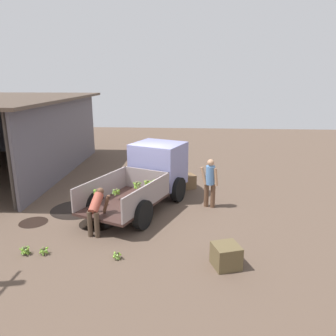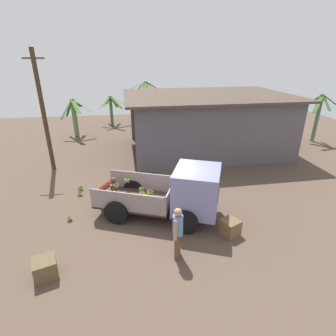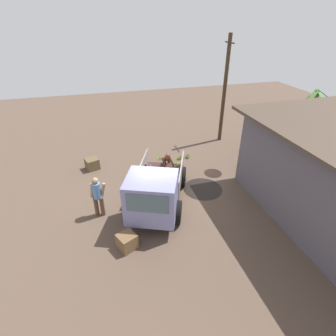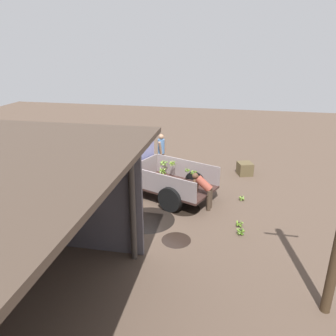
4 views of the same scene
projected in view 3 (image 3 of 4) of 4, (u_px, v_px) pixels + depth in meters
ground at (165, 200)px, 10.76m from camera, size 36.00×36.00×0.00m
mud_patch_0 at (174, 180)px, 12.08m from camera, size 1.09×1.09×0.01m
mud_patch_1 at (213, 173)px, 12.58m from camera, size 0.85×0.85×0.01m
mud_patch_2 at (203, 189)px, 11.46m from camera, size 1.70×1.70×0.01m
cargo_truck at (154, 193)px, 9.43m from camera, size 4.70×3.24×1.96m
utility_pole at (224, 91)px, 14.48m from camera, size 0.95×0.20×5.81m
banana_palm_3 at (312, 110)px, 16.46m from camera, size 2.21×2.46×2.68m
person_foreground_visitor at (98, 195)px, 9.54m from camera, size 0.38×0.63×1.65m
person_worker_loading at (167, 160)px, 12.19m from camera, size 0.72×0.64×1.24m
banana_bunch_on_ground_0 at (145, 161)px, 13.39m from camera, size 0.22×0.22×0.19m
banana_bunch_on_ground_1 at (188, 156)px, 13.87m from camera, size 0.27×0.24×0.21m
banana_bunch_on_ground_2 at (180, 157)px, 13.74m from camera, size 0.23×0.23×0.20m
wooden_crate_0 at (92, 164)px, 12.83m from camera, size 0.74×0.74×0.54m
wooden_crate_1 at (127, 241)px, 8.45m from camera, size 0.72×0.72×0.54m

